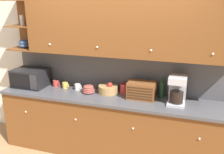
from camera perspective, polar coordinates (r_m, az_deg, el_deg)
ground_plane at (r=4.26m, az=0.89°, el=-14.77°), size 24.00×24.00×0.00m
wall_back at (r=3.76m, az=1.11°, el=2.53°), size 5.71×0.06×2.60m
counter_unit at (r=3.78m, az=-0.42°, el=-11.00°), size 3.33×0.62×0.93m
backsplash_panel at (r=3.75m, az=0.94°, el=1.28°), size 3.31×0.01×0.58m
upper_cabinets at (r=3.40m, az=2.88°, el=11.02°), size 3.31×0.40×0.75m
microwave at (r=4.16m, az=-18.14°, el=-0.16°), size 0.51×0.39×0.28m
mug_patterned_third at (r=4.07m, az=-12.68°, el=-1.44°), size 0.10×0.09×0.10m
mug_blue_second at (r=3.96m, az=-10.63°, el=-1.89°), size 0.10×0.09×0.09m
mug at (r=3.86m, az=-7.84°, el=-2.25°), size 0.10×0.09×0.09m
bowl_stack_on_counter at (r=3.71m, az=-5.40°, el=-2.81°), size 0.19×0.19×0.12m
fruit_basket at (r=3.68m, az=-0.89°, el=-2.78°), size 0.28×0.28×0.17m
storage_canister at (r=3.68m, az=2.86°, el=-2.63°), size 0.13×0.13×0.15m
bread_box at (r=3.50m, az=6.77°, el=-3.02°), size 0.38×0.26×0.24m
wine_bottle at (r=3.56m, az=11.28°, el=-2.60°), size 0.07×0.07×0.30m
coffee_maker at (r=3.39m, az=14.69°, el=-2.75°), size 0.23×0.28×0.38m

